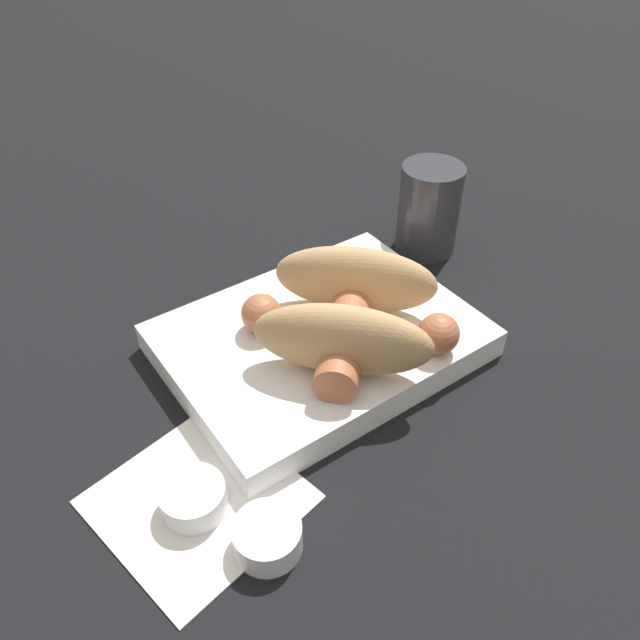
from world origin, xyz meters
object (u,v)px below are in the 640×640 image
at_px(sausage, 348,324).
at_px(bread_roll, 349,308).
at_px(food_tray, 320,340).
at_px(condiment_cup_near, 194,500).
at_px(condiment_cup_far, 268,538).
at_px(drink_glass, 429,209).

bearing_deg(sausage, bread_roll, -136.48).
height_order(food_tray, condiment_cup_near, food_tray).
xyz_separation_m(food_tray, bread_roll, (-0.01, 0.02, 0.04)).
bearing_deg(condiment_cup_far, food_tray, -135.64).
xyz_separation_m(food_tray, condiment_cup_near, (0.16, 0.08, -0.00)).
height_order(food_tray, bread_roll, bread_roll).
bearing_deg(bread_roll, condiment_cup_far, 36.52).
bearing_deg(food_tray, drink_glass, -159.86).
bearing_deg(sausage, food_tray, -64.05).
xyz_separation_m(food_tray, sausage, (-0.01, 0.02, 0.03)).
height_order(sausage, condiment_cup_far, sausage).
height_order(condiment_cup_far, drink_glass, drink_glass).
xyz_separation_m(bread_roll, condiment_cup_far, (0.15, 0.11, -0.05)).
distance_m(condiment_cup_near, condiment_cup_far, 0.06).
bearing_deg(food_tray, sausage, 115.95).
bearing_deg(sausage, condiment_cup_near, 17.61).
bearing_deg(condiment_cup_far, sausage, -143.58).
bearing_deg(drink_glass, condiment_cup_far, 31.96).
distance_m(food_tray, drink_glass, 0.20).
distance_m(sausage, condiment_cup_near, 0.18).
bearing_deg(drink_glass, sausage, 27.84).
xyz_separation_m(food_tray, drink_glass, (-0.19, -0.07, 0.03)).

